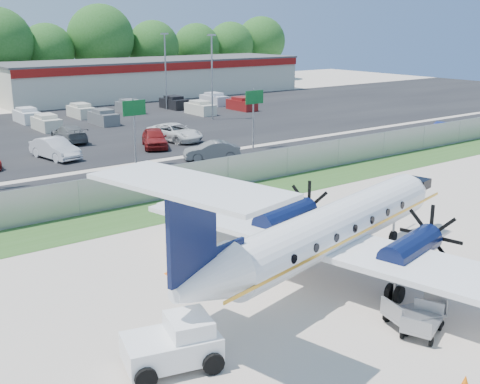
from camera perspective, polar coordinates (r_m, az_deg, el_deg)
ground at (r=25.58m, az=8.12°, el=-7.90°), size 170.00×170.00×0.00m
grass_verge at (r=34.55m, az=-5.94°, el=-1.50°), size 170.00×4.00×0.02m
access_road at (r=40.52m, az=-11.03°, el=0.88°), size 170.00×8.00×0.02m
parking_lot at (r=59.78m, az=-19.90°, el=4.97°), size 170.00×32.00×0.02m
perimeter_fence at (r=35.95m, az=-7.62°, el=0.78°), size 120.00×0.06×1.99m
building_east at (r=89.65m, az=-8.16°, el=10.71°), size 44.40×12.40×5.24m
sign_mid at (r=44.53m, az=-9.99°, el=6.99°), size 1.80×0.26×5.00m
sign_right at (r=50.38m, az=1.33°, el=8.21°), size 1.80×0.26×5.00m
light_pole_ne at (r=65.88m, az=-2.68°, el=11.38°), size 0.90×0.35×9.09m
light_pole_se at (r=74.37m, az=-7.09°, el=11.77°), size 0.90×0.35×9.09m
aircraft at (r=24.48m, az=8.59°, el=-3.47°), size 18.74×18.35×5.72m
pushback_tug at (r=19.05m, az=-6.15°, el=-14.07°), size 3.19×2.64×1.55m
baggage_cart_near at (r=22.15m, az=16.13°, el=-10.92°), size 2.20×1.62×1.03m
baggage_cart_far at (r=21.64m, az=16.88°, el=-11.81°), size 1.99×1.61×0.91m
cone_port_wing at (r=19.11m, az=20.55°, el=-16.68°), size 0.38×0.38×0.54m
cone_starboard_wing at (r=25.60m, az=-6.70°, el=-7.25°), size 0.35×0.35×0.50m
road_car_mid at (r=46.67m, az=-2.69°, el=3.09°), size 4.54×3.05×1.42m
road_car_east at (r=60.11m, az=18.73°, el=5.12°), size 4.16×2.54×1.29m
parked_car_c at (r=49.04m, az=-17.06°, el=3.03°), size 2.63×5.21×1.64m
parked_car_d at (r=51.75m, az=-8.08°, el=4.20°), size 3.73×5.21×1.65m
parked_car_e at (r=54.39m, az=-6.18°, el=4.82°), size 3.74×6.05×1.56m
parked_car_g at (r=55.73m, az=-15.83°, el=4.58°), size 2.52×5.41×1.53m
far_parking_rows at (r=64.52m, az=-21.23°, el=5.56°), size 56.00×10.00×1.60m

